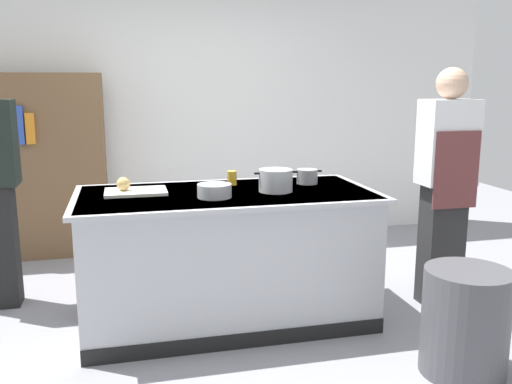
{
  "coord_description": "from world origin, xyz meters",
  "views": [
    {
      "loc": [
        -0.65,
        -3.53,
        1.62
      ],
      "look_at": [
        0.25,
        0.2,
        0.85
      ],
      "focal_mm": 38.58,
      "sensor_mm": 36.0,
      "label": 1
    }
  ],
  "objects_px": {
    "person_chef": "(446,182)",
    "trash_bin": "(465,322)",
    "onion": "(123,184)",
    "stock_pot": "(276,180)",
    "sauce_pan": "(307,176)",
    "bookshelf": "(44,167)",
    "mixing_bowl": "(214,191)",
    "juice_cup": "(232,178)"
  },
  "relations": [
    {
      "from": "mixing_bowl",
      "to": "trash_bin",
      "type": "xyz_separation_m",
      "value": [
        1.26,
        -0.87,
        -0.64
      ]
    },
    {
      "from": "sauce_pan",
      "to": "stock_pot",
      "type": "bearing_deg",
      "value": -143.06
    },
    {
      "from": "trash_bin",
      "to": "person_chef",
      "type": "relative_size",
      "value": 0.35
    },
    {
      "from": "sauce_pan",
      "to": "bookshelf",
      "type": "bearing_deg",
      "value": 140.79
    },
    {
      "from": "juice_cup",
      "to": "person_chef",
      "type": "height_order",
      "value": "person_chef"
    },
    {
      "from": "stock_pot",
      "to": "juice_cup",
      "type": "height_order",
      "value": "stock_pot"
    },
    {
      "from": "sauce_pan",
      "to": "trash_bin",
      "type": "xyz_separation_m",
      "value": [
        0.54,
        -1.19,
        -0.65
      ]
    },
    {
      "from": "juice_cup",
      "to": "trash_bin",
      "type": "distance_m",
      "value": 1.78
    },
    {
      "from": "sauce_pan",
      "to": "bookshelf",
      "type": "distance_m",
      "value": 2.58
    },
    {
      "from": "stock_pot",
      "to": "trash_bin",
      "type": "height_order",
      "value": "stock_pot"
    },
    {
      "from": "sauce_pan",
      "to": "juice_cup",
      "type": "height_order",
      "value": "sauce_pan"
    },
    {
      "from": "trash_bin",
      "to": "person_chef",
      "type": "distance_m",
      "value": 1.19
    },
    {
      "from": "sauce_pan",
      "to": "onion",
      "type": "bearing_deg",
      "value": -177.42
    },
    {
      "from": "trash_bin",
      "to": "juice_cup",
      "type": "bearing_deg",
      "value": 130.33
    },
    {
      "from": "stock_pot",
      "to": "sauce_pan",
      "type": "xyz_separation_m",
      "value": [
        0.3,
        0.22,
        -0.02
      ]
    },
    {
      "from": "onion",
      "to": "juice_cup",
      "type": "height_order",
      "value": "onion"
    },
    {
      "from": "mixing_bowl",
      "to": "bookshelf",
      "type": "height_order",
      "value": "bookshelf"
    },
    {
      "from": "onion",
      "to": "mixing_bowl",
      "type": "bearing_deg",
      "value": -24.95
    },
    {
      "from": "onion",
      "to": "trash_bin",
      "type": "xyz_separation_m",
      "value": [
        1.82,
        -1.13,
        -0.66
      ]
    },
    {
      "from": "person_chef",
      "to": "trash_bin",
      "type": "bearing_deg",
      "value": 161.15
    },
    {
      "from": "trash_bin",
      "to": "person_chef",
      "type": "height_order",
      "value": "person_chef"
    },
    {
      "from": "onion",
      "to": "bookshelf",
      "type": "xyz_separation_m",
      "value": [
        -0.71,
        1.69,
        -0.11
      ]
    },
    {
      "from": "sauce_pan",
      "to": "juice_cup",
      "type": "xyz_separation_m",
      "value": [
        -0.54,
        0.08,
        -0.0
      ]
    },
    {
      "from": "sauce_pan",
      "to": "juice_cup",
      "type": "relative_size",
      "value": 2.16
    },
    {
      "from": "onion",
      "to": "stock_pot",
      "type": "height_order",
      "value": "stock_pot"
    },
    {
      "from": "stock_pot",
      "to": "person_chef",
      "type": "height_order",
      "value": "person_chef"
    },
    {
      "from": "stock_pot",
      "to": "person_chef",
      "type": "relative_size",
      "value": 0.17
    },
    {
      "from": "onion",
      "to": "bookshelf",
      "type": "bearing_deg",
      "value": 112.79
    },
    {
      "from": "onion",
      "to": "person_chef",
      "type": "relative_size",
      "value": 0.05
    },
    {
      "from": "juice_cup",
      "to": "bookshelf",
      "type": "xyz_separation_m",
      "value": [
        -1.46,
        1.55,
        -0.1
      ]
    },
    {
      "from": "sauce_pan",
      "to": "mixing_bowl",
      "type": "height_order",
      "value": "sauce_pan"
    },
    {
      "from": "onion",
      "to": "bookshelf",
      "type": "height_order",
      "value": "bookshelf"
    },
    {
      "from": "person_chef",
      "to": "bookshelf",
      "type": "xyz_separation_m",
      "value": [
        -2.95,
        1.88,
        -0.06
      ]
    },
    {
      "from": "person_chef",
      "to": "bookshelf",
      "type": "relative_size",
      "value": 1.01
    },
    {
      "from": "stock_pot",
      "to": "bookshelf",
      "type": "height_order",
      "value": "bookshelf"
    },
    {
      "from": "stock_pot",
      "to": "mixing_bowl",
      "type": "bearing_deg",
      "value": -167.53
    },
    {
      "from": "onion",
      "to": "sauce_pan",
      "type": "relative_size",
      "value": 0.41
    },
    {
      "from": "sauce_pan",
      "to": "person_chef",
      "type": "xyz_separation_m",
      "value": [
        0.96,
        -0.25,
        -0.04
      ]
    },
    {
      "from": "onion",
      "to": "trash_bin",
      "type": "height_order",
      "value": "onion"
    },
    {
      "from": "sauce_pan",
      "to": "bookshelf",
      "type": "relative_size",
      "value": 0.13
    },
    {
      "from": "mixing_bowl",
      "to": "person_chef",
      "type": "bearing_deg",
      "value": 2.17
    },
    {
      "from": "onion",
      "to": "sauce_pan",
      "type": "height_order",
      "value": "onion"
    }
  ]
}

